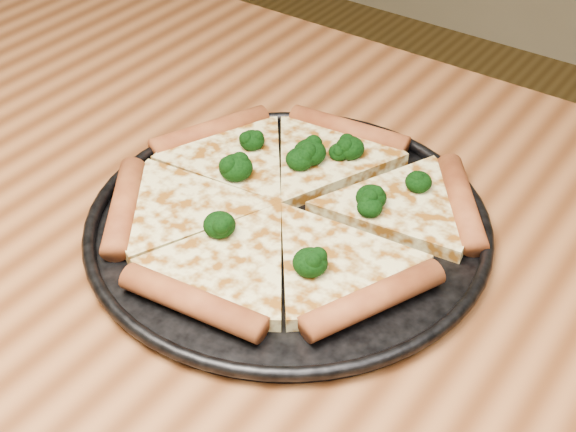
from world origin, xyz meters
The scene contains 4 objects.
dining_table centered at (0.00, 0.00, 0.66)m, with size 1.20×0.90×0.75m.
pizza_pan centered at (-0.01, 0.10, 0.76)m, with size 0.35×0.35×0.02m.
pizza centered at (-0.02, 0.11, 0.77)m, with size 0.33×0.31×0.02m.
broccoli_florets centered at (-0.02, 0.14, 0.78)m, with size 0.18×0.18×0.02m.
Camera 1 is at (0.30, -0.33, 1.19)m, focal length 50.34 mm.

